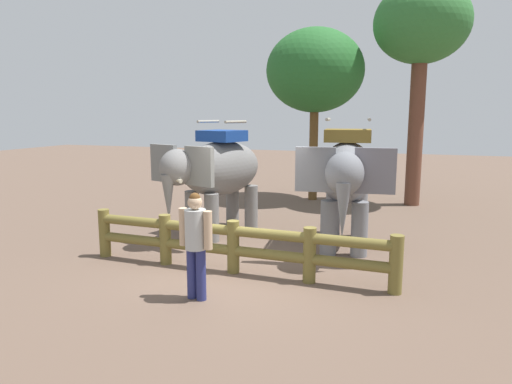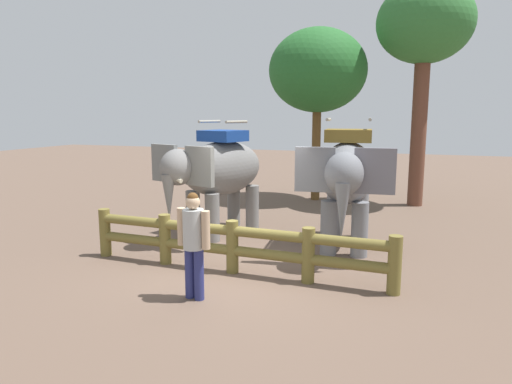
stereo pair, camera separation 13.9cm
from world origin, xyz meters
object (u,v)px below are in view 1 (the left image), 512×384
object	(u,v)px
log_fence	(233,243)
tourist_woman_in_black	(196,238)
tree_far_left	(315,71)
elephant_near_left	(217,171)
elephant_center	(346,176)
tree_back_center	(422,28)

from	to	relation	value
log_fence	tourist_woman_in_black	world-z (taller)	tourist_woman_in_black
log_fence	tree_far_left	xyz separation A→B (m)	(-0.21, 8.34, 3.97)
elephant_near_left	elephant_center	distance (m)	3.31
tourist_woman_in_black	elephant_center	bearing A→B (deg)	63.91
tourist_woman_in_black	tree_far_left	distance (m)	10.39
tree_far_left	elephant_near_left	bearing A→B (deg)	-102.50
tree_back_center	tree_far_left	bearing A→B (deg)	-178.07
elephant_near_left	tree_far_left	size ratio (longest dim) A/B	0.58
elephant_near_left	tree_far_left	bearing A→B (deg)	77.50
elephant_near_left	elephant_center	xyz separation A→B (m)	(3.30, -0.13, 0.04)
log_fence	elephant_center	xyz separation A→B (m)	(1.82, 2.47, 1.09)
log_fence	tree_far_left	world-z (taller)	tree_far_left
log_fence	tourist_woman_in_black	xyz separation A→B (m)	(-0.09, -1.44, 0.46)
log_fence	tree_back_center	bearing A→B (deg)	69.01
elephant_center	tree_far_left	world-z (taller)	tree_far_left
elephant_center	tree_back_center	xyz separation A→B (m)	(1.43, 5.99, 4.15)
tree_back_center	elephant_center	bearing A→B (deg)	-103.40
tourist_woman_in_black	tree_back_center	distance (m)	11.48
tree_back_center	tourist_woman_in_black	bearing A→B (deg)	-108.65
elephant_center	tourist_woman_in_black	bearing A→B (deg)	-116.09
tourist_woman_in_black	tree_far_left	bearing A→B (deg)	90.69
tree_far_left	tree_back_center	size ratio (longest dim) A/B	0.83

